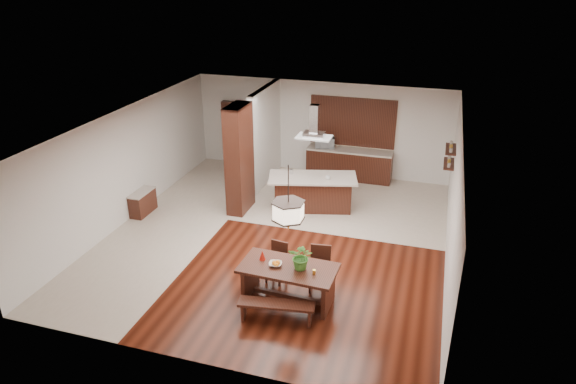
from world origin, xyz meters
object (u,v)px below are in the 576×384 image
(hallway_console, at_px, (143,203))
(microwave, at_px, (325,142))
(dining_table, at_px, (288,276))
(dining_chair_left, at_px, (276,263))
(range_hood, at_px, (314,122))
(dining_bench, at_px, (276,312))
(pendant_lantern, at_px, (288,199))
(fruit_bowl, at_px, (275,264))
(dining_chair_right, at_px, (319,269))
(foliage_plant, at_px, (302,257))
(island_cup, at_px, (328,178))
(kitchen_island, at_px, (313,192))

(hallway_console, xyz_separation_m, microwave, (4.02, 3.98, 0.80))
(dining_table, bearing_deg, microwave, 97.11)
(dining_chair_left, relative_size, range_hood, 0.97)
(hallway_console, height_order, dining_bench, hallway_console)
(pendant_lantern, relative_size, range_hood, 1.46)
(fruit_bowl, bearing_deg, dining_chair_right, 37.93)
(pendant_lantern, xyz_separation_m, range_hood, (-0.57, 4.18, 0.22))
(microwave, bearing_deg, pendant_lantern, -97.91)
(hallway_console, relative_size, dining_table, 0.46)
(dining_bench, bearing_deg, dining_chair_right, 67.15)
(pendant_lantern, relative_size, foliage_plant, 2.47)
(pendant_lantern, relative_size, island_cup, 10.44)
(foliage_plant, bearing_deg, hallway_console, 153.25)
(hallway_console, distance_m, dining_table, 5.49)
(dining_bench, relative_size, dining_chair_right, 1.52)
(kitchen_island, bearing_deg, dining_chair_left, -102.67)
(hallway_console, xyz_separation_m, dining_table, (4.84, -2.59, 0.26))
(hallway_console, distance_m, foliage_plant, 5.76)
(dining_table, relative_size, range_hood, 2.13)
(pendant_lantern, bearing_deg, range_hood, 97.78)
(dining_bench, distance_m, kitchen_island, 4.90)
(hallway_console, bearing_deg, dining_chair_left, -24.41)
(dining_table, distance_m, fruit_bowl, 0.35)
(dining_table, distance_m, microwave, 6.64)
(dining_chair_right, height_order, kitchen_island, kitchen_island)
(dining_table, xyz_separation_m, island_cup, (-0.15, 4.08, 0.43))
(microwave, bearing_deg, dining_chair_left, -101.46)
(pendant_lantern, bearing_deg, island_cup, 92.08)
(hallway_console, bearing_deg, kitchen_island, 20.45)
(hallway_console, xyz_separation_m, pendant_lantern, (4.84, -2.59, 1.93))
(kitchen_island, bearing_deg, microwave, 81.27)
(dining_chair_left, xyz_separation_m, fruit_bowl, (0.19, -0.62, 0.38))
(dining_bench, relative_size, range_hood, 1.59)
(dining_bench, height_order, microwave, microwave)
(kitchen_island, distance_m, range_hood, 1.97)
(dining_table, bearing_deg, dining_bench, -92.30)
(dining_chair_left, bearing_deg, island_cup, 93.97)
(dining_chair_left, distance_m, microwave, 6.03)
(dining_table, bearing_deg, kitchen_island, 97.79)
(microwave, bearing_deg, island_cup, -89.93)
(dining_bench, distance_m, fruit_bowl, 0.92)
(dining_chair_right, relative_size, kitchen_island, 0.38)
(pendant_lantern, xyz_separation_m, foliage_plant, (0.26, 0.02, -1.20))
(kitchen_island, bearing_deg, dining_table, -96.87)
(pendant_lantern, xyz_separation_m, island_cup, (-0.15, 4.08, -1.24))
(dining_table, xyz_separation_m, pendant_lantern, (0.00, 0.00, 1.67))
(range_hood, bearing_deg, dining_bench, -83.61)
(foliage_plant, bearing_deg, dining_chair_right, 66.74)
(fruit_bowl, relative_size, kitchen_island, 0.10)
(pendant_lantern, distance_m, range_hood, 4.23)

